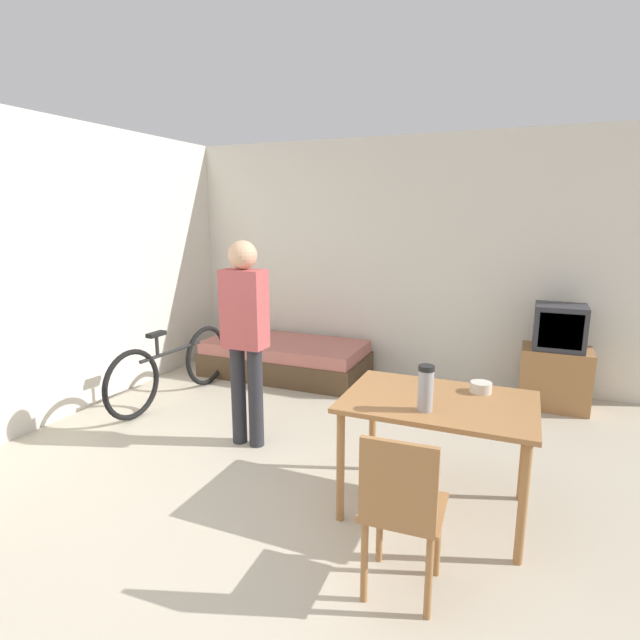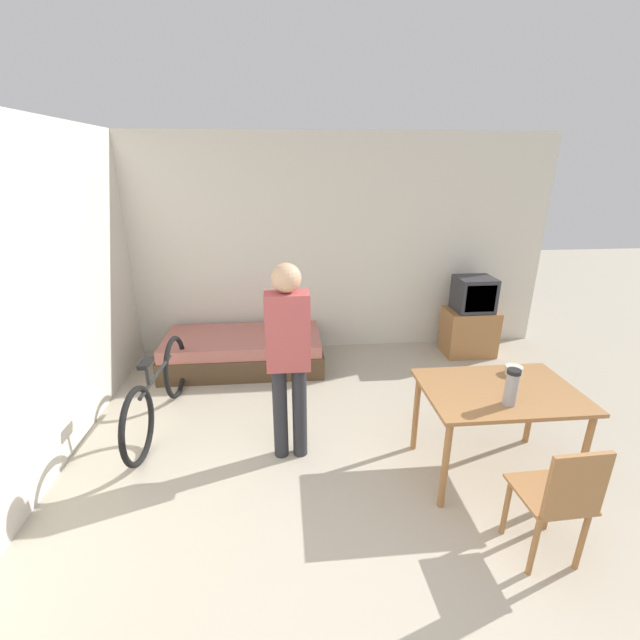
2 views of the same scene
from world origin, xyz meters
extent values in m
plane|color=#B2A893|center=(0.00, 0.00, 0.00)|extent=(20.00, 20.00, 0.00)
cube|color=silver|center=(0.00, 3.89, 1.35)|extent=(5.76, 0.06, 2.70)
cube|color=silver|center=(-2.41, 1.93, 1.35)|extent=(0.06, 4.86, 2.70)
cube|color=#4C3823|center=(-1.03, 3.33, 0.13)|extent=(1.88, 0.90, 0.27)
cube|color=#B76B60|center=(-1.03, 3.33, 0.34)|extent=(1.83, 0.87, 0.14)
cube|color=#9E6B3D|center=(1.84, 3.46, 0.30)|extent=(0.63, 0.44, 0.59)
cube|color=#2D2D33|center=(1.84, 3.46, 0.81)|extent=(0.45, 0.41, 0.43)
cube|color=black|center=(1.84, 3.26, 0.81)|extent=(0.37, 0.01, 0.33)
cube|color=#9E6B3D|center=(1.07, 1.25, 0.73)|extent=(1.15, 0.79, 0.03)
cylinder|color=#9E6B3D|center=(0.56, 0.91, 0.36)|extent=(0.05, 0.05, 0.72)
cylinder|color=#9E6B3D|center=(1.59, 0.91, 0.36)|extent=(0.05, 0.05, 0.72)
cylinder|color=#9E6B3D|center=(0.56, 1.58, 0.36)|extent=(0.05, 0.05, 0.72)
cylinder|color=#9E6B3D|center=(1.59, 1.58, 0.36)|extent=(0.05, 0.05, 0.72)
cube|color=#9E6B3D|center=(1.04, 0.49, 0.45)|extent=(0.40, 0.40, 0.02)
cube|color=#9E6B3D|center=(1.05, 0.31, 0.67)|extent=(0.36, 0.04, 0.42)
cylinder|color=#9E6B3D|center=(1.19, 0.65, 0.22)|extent=(0.04, 0.04, 0.44)
cylinder|color=#9E6B3D|center=(0.88, 0.64, 0.22)|extent=(0.04, 0.04, 0.44)
cylinder|color=#9E6B3D|center=(1.20, 0.34, 0.22)|extent=(0.04, 0.04, 0.44)
cylinder|color=#9E6B3D|center=(0.89, 0.33, 0.22)|extent=(0.04, 0.04, 0.44)
torus|color=black|center=(-1.69, 2.71, 0.33)|extent=(0.09, 0.66, 0.66)
torus|color=black|center=(-1.75, 1.64, 0.33)|extent=(0.09, 0.66, 0.66)
cylinder|color=black|center=(-1.72, 2.18, 0.51)|extent=(0.09, 0.83, 0.04)
cylinder|color=black|center=(-1.73, 1.98, 0.61)|extent=(0.04, 0.04, 0.20)
cube|color=black|center=(-1.73, 1.98, 0.73)|extent=(0.09, 0.20, 0.04)
cylinder|color=#28282D|center=(-0.59, 1.60, 0.41)|extent=(0.12, 0.12, 0.82)
cylinder|color=#28282D|center=(-0.43, 1.60, 0.41)|extent=(0.12, 0.12, 0.82)
cube|color=#B24C4C|center=(-0.51, 1.60, 1.13)|extent=(0.34, 0.20, 0.62)
sphere|color=tan|center=(-0.51, 1.60, 1.55)|extent=(0.22, 0.22, 0.22)
cylinder|color=#99999E|center=(1.02, 1.04, 0.88)|extent=(0.09, 0.09, 0.27)
cylinder|color=black|center=(1.02, 1.04, 1.00)|extent=(0.09, 0.09, 0.03)
cylinder|color=beige|center=(1.29, 1.48, 0.78)|extent=(0.13, 0.13, 0.07)
camera|label=1|loc=(1.51, -1.70, 1.86)|focal=28.00mm
camera|label=2|loc=(-0.54, -1.45, 2.35)|focal=24.00mm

